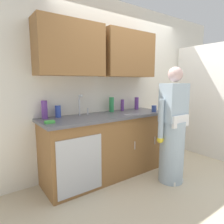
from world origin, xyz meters
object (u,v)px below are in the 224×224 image
bottle_water_tall (137,103)px  bottle_water_short (111,105)px  person_at_sink (172,134)px  bottle_cleaner_spray (122,105)px  sponge (50,122)px  cup_by_sink (154,109)px  bottle_dish_liquid (44,110)px  bottle_soap (58,111)px  sink (87,118)px  knife_on_counter (132,114)px

bottle_water_tall → bottle_water_short: bearing=179.4°
person_at_sink → bottle_water_tall: bearing=82.6°
bottle_cleaner_spray → sponge: bearing=-167.1°
cup_by_sink → sponge: 1.67m
bottle_dish_liquid → bottle_soap: (0.18, -0.00, -0.04)m
bottle_water_short → cup_by_sink: bearing=-34.6°
sink → bottle_water_tall: (1.08, 0.17, 0.12)m
person_at_sink → sponge: (-1.53, 0.58, 0.26)m
person_at_sink → bottle_water_tall: size_ratio=7.69×
bottle_dish_liquid → bottle_soap: bottle_dish_liquid is taller
cup_by_sink → sponge: (-1.67, 0.10, -0.04)m
person_at_sink → sponge: person_at_sink is taller
sink → bottle_dish_liquid: 0.57m
bottle_dish_liquid → bottle_soap: bearing=-0.2°
bottle_water_tall → bottle_soap: bearing=178.5°
person_at_sink → bottle_cleaner_spray: 0.97m
bottle_cleaner_spray → sponge: size_ratio=1.70×
bottle_dish_liquid → knife_on_counter: bottle_dish_liquid is taller
bottle_water_tall → knife_on_counter: bottle_water_tall is taller
bottle_cleaner_spray → knife_on_counter: bearing=-109.0°
bottle_water_tall → person_at_sink: bearing=-97.4°
bottle_water_short → cup_by_sink: size_ratio=2.30×
bottle_soap → cup_by_sink: size_ratio=1.58×
knife_on_counter → bottle_soap: bearing=-0.5°
knife_on_counter → sponge: bearing=18.2°
bottle_cleaner_spray → bottle_dish_liquid: size_ratio=0.78×
bottle_water_short → knife_on_counter: bearing=-75.0°
knife_on_counter → bottle_dish_liquid: bearing=2.8°
person_at_sink → cup_by_sink: 0.59m
sink → sponge: sink is taller
bottle_dish_liquid → sponge: bearing=-97.7°
bottle_water_tall → bottle_cleaner_spray: bearing=176.3°
sink → bottle_cleaner_spray: (0.78, 0.19, 0.11)m
bottle_soap → knife_on_counter: bottle_soap is taller
sink → bottle_cleaner_spray: 0.81m
bottle_soap → sponge: 0.40m
cup_by_sink → knife_on_counter: bearing=177.9°
person_at_sink → knife_on_counter: person_at_sink is taller
person_at_sink → sponge: 1.65m
bottle_water_short → knife_on_counter: size_ratio=0.98×
sink → bottle_dish_liquid: size_ratio=2.09×
sink → bottle_water_short: (0.54, 0.17, 0.13)m
bottle_water_short → knife_on_counter: (0.10, -0.37, -0.11)m
bottle_dish_liquid → cup_by_sink: size_ratio=2.34×
bottle_cleaner_spray → bottle_water_tall: bearing=-3.7°
person_at_sink → bottle_water_short: (-0.43, 0.88, 0.37)m
bottle_cleaner_spray → sponge: 1.37m
bottle_cleaner_spray → bottle_water_short: (-0.23, -0.01, 0.02)m
sink → knife_on_counter: sink is taller
bottle_soap → sponge: (-0.22, -0.32, -0.07)m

